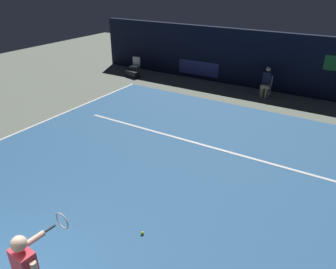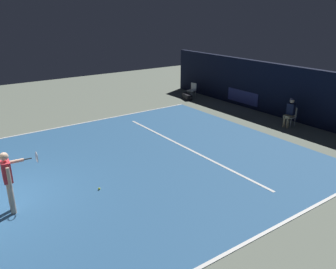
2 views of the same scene
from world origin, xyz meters
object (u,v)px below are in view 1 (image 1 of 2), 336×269
courtside_chair_near (135,65)px  tennis_ball (142,233)px  line_judge_on_chair (266,81)px  equipment_bag (132,74)px

courtside_chair_near → tennis_ball: bearing=-52.4°
line_judge_on_chair → tennis_ball: line_judge_on_chair is taller
courtside_chair_near → tennis_ball: 12.17m
courtside_chair_near → tennis_ball: size_ratio=12.94×
line_judge_on_chair → courtside_chair_near: size_ratio=1.50×
tennis_ball → courtside_chair_near: bearing=127.6°
tennis_ball → equipment_bag: equipment_bag is taller
line_judge_on_chair → courtside_chair_near: bearing=-179.3°
line_judge_on_chair → tennis_ball: bearing=-87.4°
line_judge_on_chair → courtside_chair_near: (-6.98, -0.08, -0.18)m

